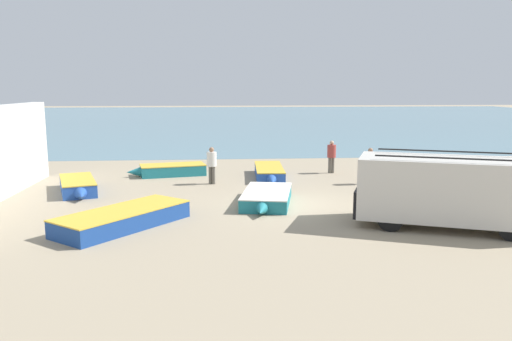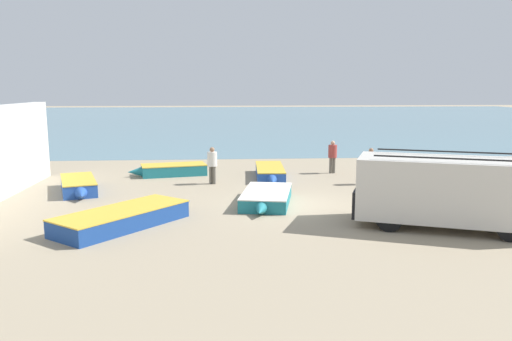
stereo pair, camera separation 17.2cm
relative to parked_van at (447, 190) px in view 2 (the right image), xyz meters
name	(u,v)px [view 2 (the right image)]	position (x,y,z in m)	size (l,w,h in m)	color
ground_plane	(289,205)	(-4.37, 3.27, -1.19)	(200.00, 200.00, 0.00)	gray
sea_water	(238,118)	(-4.37, 55.27, -1.19)	(120.00, 80.00, 0.01)	slate
parked_van	(447,190)	(0.00, 0.00, 0.00)	(5.79, 3.92, 2.29)	beige
fishing_rowboat_0	(78,186)	(-12.72, 6.20, -0.92)	(2.25, 4.02, 0.55)	#234CA3
fishing_rowboat_1	(270,172)	(-4.52, 8.91, -0.93)	(1.46, 4.60, 0.52)	#234CA3
fishing_rowboat_2	(126,217)	(-9.83, 0.93, -0.91)	(4.14, 4.67, 0.56)	navy
fishing_rowboat_3	(454,181)	(3.18, 6.06, -0.91)	(3.66, 4.23, 0.55)	navy
fishing_rowboat_4	(172,170)	(-9.28, 9.97, -0.92)	(3.88, 2.05, 0.54)	#1E757F
fishing_rowboat_5	(266,198)	(-5.19, 3.51, -0.94)	(2.29, 4.16, 0.49)	#1E757F
fisherman_0	(212,162)	(-7.24, 7.61, -0.20)	(0.43, 0.43, 1.65)	#5B564C
fisherman_1	(371,163)	(-0.22, 7.04, -0.22)	(0.43, 0.43, 1.62)	#38383D
fisherman_2	(333,154)	(-1.27, 10.01, -0.21)	(0.43, 0.43, 1.64)	#5B564C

